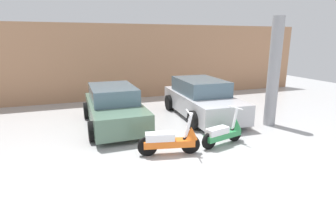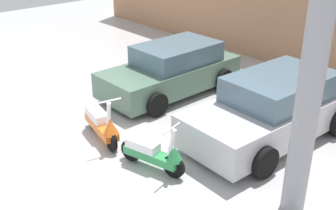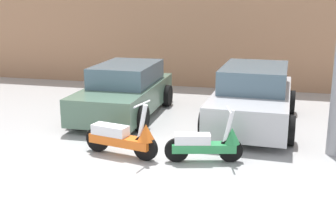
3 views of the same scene
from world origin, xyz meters
name	(u,v)px [view 1 (image 1 of 3)]	position (x,y,z in m)	size (l,w,h in m)	color
ground_plane	(192,163)	(0.00, 0.00, 0.00)	(28.00, 28.00, 0.00)	#B2B2B2
wall_back	(127,62)	(0.00, 7.54, 1.78)	(19.60, 0.12, 3.56)	tan
scooter_front_left	(172,140)	(-0.27, 0.63, 0.39)	(1.57, 0.67, 1.11)	black
scooter_front_right	(225,132)	(1.32, 0.75, 0.36)	(1.43, 0.65, 1.02)	black
car_rear_left	(114,107)	(-1.28, 3.52, 0.63)	(1.92, 3.91, 1.32)	#51705B
car_rear_center	(202,99)	(1.99, 3.49, 0.67)	(2.10, 4.17, 1.40)	#B7B7BC
support_column_side	(274,73)	(3.71, 1.76, 1.78)	(0.38, 0.38, 3.56)	#99999E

